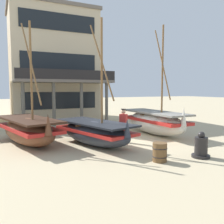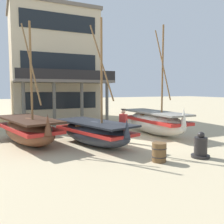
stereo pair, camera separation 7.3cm
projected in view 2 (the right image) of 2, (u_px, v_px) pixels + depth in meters
The scene contains 8 objects.
ground_plane at pixel (120, 141), 12.33m from camera, with size 120.00×120.00×0.00m, color tan.
fishing_boat_near_left at pixel (95, 132), 11.37m from camera, with size 2.91×4.81×5.77m.
fishing_boat_centre_large at pixel (28, 130), 11.51m from camera, with size 2.81×4.89×5.77m.
fishing_boat_far_right at pixel (155, 122), 14.04m from camera, with size 1.75×4.95×6.14m.
fisherman_by_hull at pixel (123, 126), 11.89m from camera, with size 0.38×0.42×1.68m.
capstan_winch at pixel (201, 147), 9.26m from camera, with size 0.70×0.70×1.01m.
wooden_barrel at pixel (159, 152), 8.74m from camera, with size 0.56×0.56×0.70m.
harbor_building_main at pixel (54, 65), 21.73m from camera, with size 7.50×8.25×9.71m.
Camera 2 is at (-5.52, -10.81, 2.64)m, focal length 38.42 mm.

